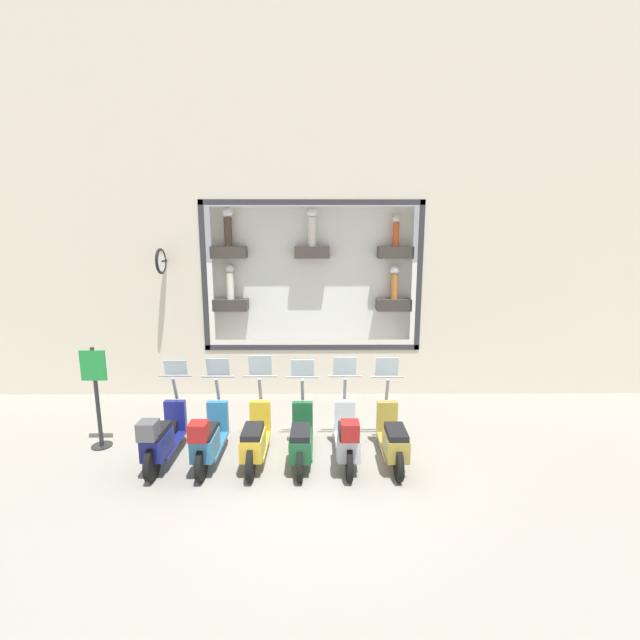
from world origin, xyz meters
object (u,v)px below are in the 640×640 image
object	(u,v)px
scooter_silver_1	(347,437)
scooter_green_2	(301,439)
scooter_navy_5	(162,437)
shop_sign_post	(96,394)
scooter_teal_4	(208,438)
scooter_olive_0	(393,438)
scooter_yellow_3	(255,438)

from	to	relation	value
scooter_silver_1	scooter_green_2	bearing A→B (deg)	85.97
scooter_navy_5	shop_sign_post	size ratio (longest dim) A/B	0.97
scooter_green_2	scooter_teal_4	distance (m)	1.55
scooter_green_2	scooter_teal_4	bearing A→B (deg)	92.10
scooter_silver_1	shop_sign_post	xyz separation A→B (m)	(0.62, 4.46, 0.54)
scooter_olive_0	shop_sign_post	bearing A→B (deg)	83.84
scooter_olive_0	scooter_green_2	distance (m)	1.55
scooter_silver_1	scooter_teal_4	xyz separation A→B (m)	(-0.00, 2.33, -0.00)
scooter_silver_1	shop_sign_post	bearing A→B (deg)	82.08
scooter_olive_0	scooter_silver_1	distance (m)	0.78
scooter_green_2	scooter_silver_1	bearing A→B (deg)	-94.03
scooter_olive_0	scooter_teal_4	xyz separation A→B (m)	(-0.06, 3.10, 0.05)
scooter_olive_0	scooter_navy_5	xyz separation A→B (m)	(-0.05, 3.88, 0.06)
scooter_yellow_3	scooter_navy_5	size ratio (longest dim) A/B	1.00
scooter_teal_4	scooter_navy_5	bearing A→B (deg)	89.69
scooter_olive_0	scooter_green_2	world-z (taller)	scooter_olive_0
scooter_green_2	scooter_navy_5	size ratio (longest dim) A/B	0.99
scooter_navy_5	scooter_teal_4	bearing A→B (deg)	-90.31
scooter_green_2	scooter_olive_0	bearing A→B (deg)	-89.95
scooter_navy_5	scooter_green_2	bearing A→B (deg)	-88.70
scooter_olive_0	scooter_navy_5	size ratio (longest dim) A/B	0.99
scooter_teal_4	scooter_navy_5	distance (m)	0.78
scooter_yellow_3	shop_sign_post	xyz separation A→B (m)	(0.56, 2.91, 0.58)
scooter_navy_5	shop_sign_post	world-z (taller)	shop_sign_post
scooter_teal_4	scooter_navy_5	size ratio (longest dim) A/B	1.00
scooter_olive_0	scooter_yellow_3	size ratio (longest dim) A/B	1.00
scooter_olive_0	scooter_teal_4	bearing A→B (deg)	91.08
scooter_teal_4	scooter_green_2	bearing A→B (deg)	-87.90
scooter_green_2	scooter_navy_5	distance (m)	2.33
scooter_yellow_3	scooter_navy_5	xyz separation A→B (m)	(-0.06, 1.55, 0.04)
scooter_teal_4	shop_sign_post	xyz separation A→B (m)	(0.62, 2.14, 0.54)
scooter_navy_5	scooter_yellow_3	bearing A→B (deg)	-87.86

